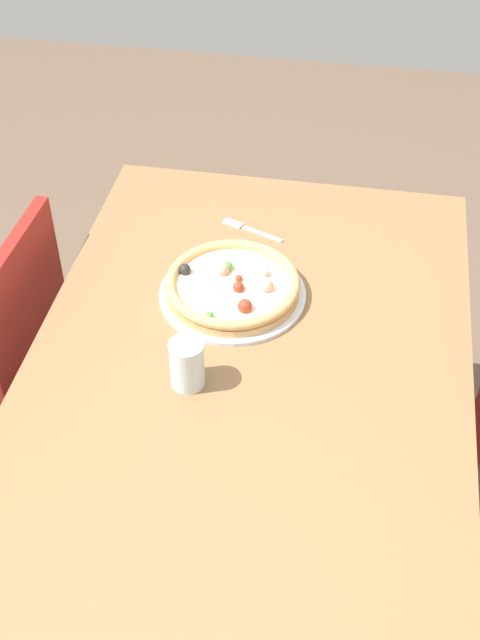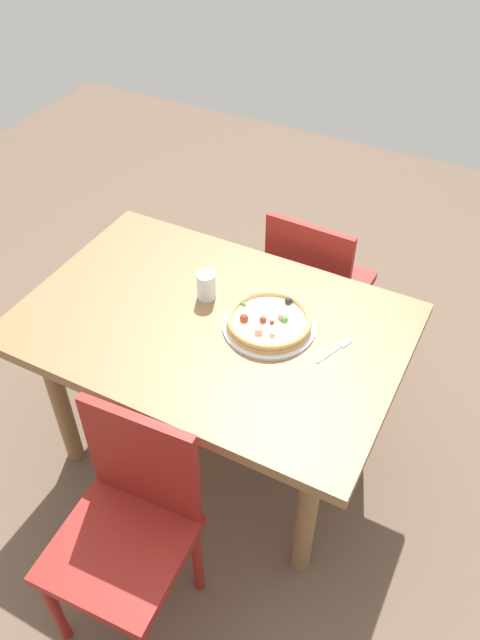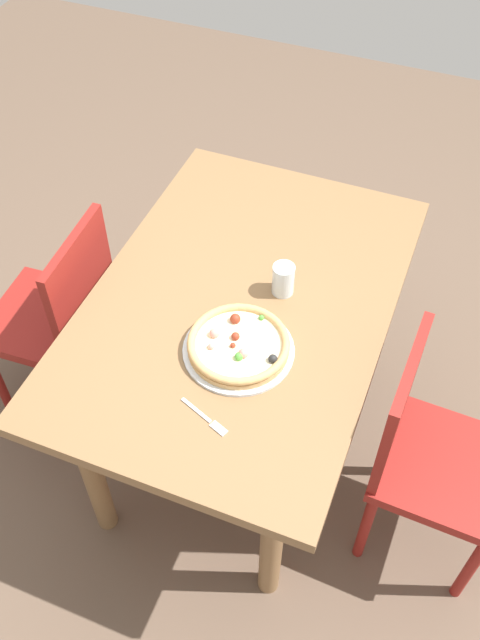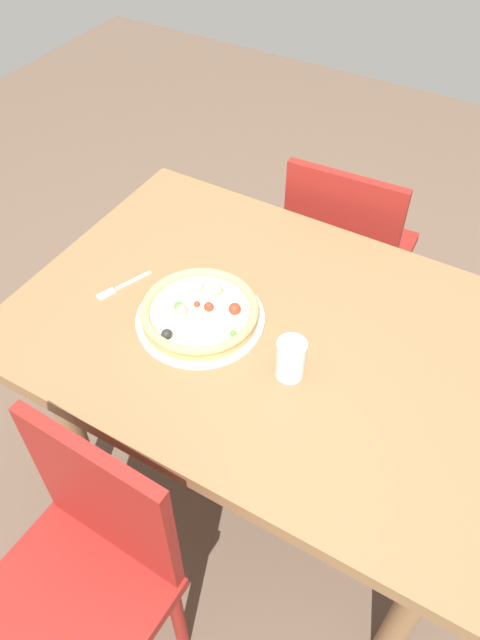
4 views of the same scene
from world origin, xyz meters
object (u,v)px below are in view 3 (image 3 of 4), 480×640
pizza (239,344)px  chair_far (427,452)px  dining_table (241,321)px  drinking_glass (283,279)px  fork (207,419)px  chair_near (61,315)px  plate (239,350)px

pizza → chair_far: bearing=94.6°
dining_table → drinking_glass: (-0.08, 0.11, 0.16)m
pizza → fork: size_ratio=1.88×
chair_far → chair_near: bearing=-91.0°
chair_near → fork: (0.37, 0.74, 0.28)m
chair_far → pizza: chair_far is taller
chair_near → pizza: chair_near is taller
chair_near → drinking_glass: (-0.15, 0.78, 0.33)m
chair_far → pizza: size_ratio=2.95×
dining_table → fork: (0.44, 0.08, 0.10)m
drinking_glass → fork: bearing=-3.5°
dining_table → pizza: bearing=19.1°
fork → dining_table: bearing=121.2°
dining_table → drinking_glass: size_ratio=12.75×
chair_far → plate: 0.67m
dining_table → plate: plate is taller
chair_near → fork: 0.88m
dining_table → chair_near: 0.69m
plate → fork: (0.25, 0.01, -0.00)m
plate → drinking_glass: (-0.27, 0.04, 0.05)m
chair_near → plate: (0.12, 0.74, 0.28)m
chair_near → chair_far: (0.07, 1.34, 0.00)m
dining_table → plate: 0.23m
fork → drinking_glass: (-0.52, 0.03, 0.05)m
plate → drinking_glass: size_ratio=3.09×
fork → chair_near: bearing=175.0°
chair_far → fork: bearing=-61.2°
pizza → drinking_glass: size_ratio=2.82×
plate → drinking_glass: 0.28m
pizza → fork: (0.25, 0.01, -0.03)m
drinking_glass → pizza: bearing=-8.4°
pizza → fork: bearing=1.9°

